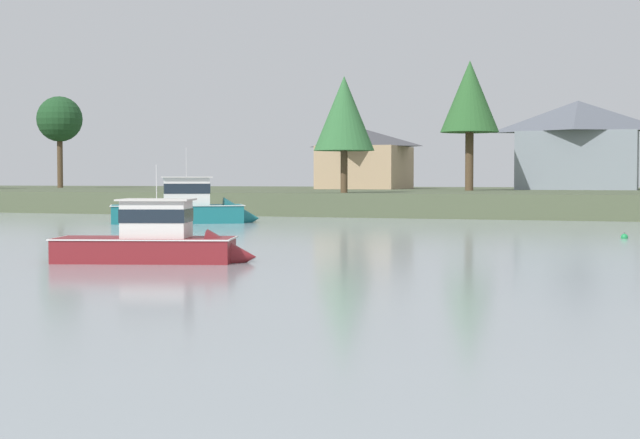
% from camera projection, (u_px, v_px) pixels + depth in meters
% --- Properties ---
extents(far_shore_bank, '(250.22, 52.42, 1.79)m').
position_uv_depth(far_shore_bank, '(488.00, 199.00, 94.31)').
color(far_shore_bank, '#4C563D').
rests_on(far_shore_bank, ground).
extents(cruiser_teal, '(9.88, 7.46, 6.05)m').
position_uv_depth(cruiser_teal, '(193.00, 212.00, 63.38)').
color(cruiser_teal, '#196B70').
rests_on(cruiser_teal, ground).
extents(cruiser_maroon, '(7.36, 4.02, 4.17)m').
position_uv_depth(cruiser_maroon, '(165.00, 247.00, 33.87)').
color(cruiser_maroon, maroon).
rests_on(cruiser_maroon, ground).
extents(mooring_buoy_green, '(0.34, 0.34, 0.40)m').
position_uv_depth(mooring_buoy_green, '(624.00, 237.00, 47.04)').
color(mooring_buoy_green, '#1E8C47').
rests_on(mooring_buoy_green, ground).
extents(shore_tree_inland_b, '(5.29, 5.29, 11.73)m').
position_uv_depth(shore_tree_inland_b, '(470.00, 98.00, 87.33)').
color(shore_tree_inland_b, brown).
rests_on(shore_tree_inland_b, far_shore_bank).
extents(shore_tree_center_left, '(4.69, 4.69, 8.99)m').
position_uv_depth(shore_tree_center_left, '(344.00, 114.00, 74.51)').
color(shore_tree_center_left, brown).
rests_on(shore_tree_center_left, far_shore_bank).
extents(shore_tree_far_left, '(5.25, 5.25, 10.59)m').
position_uv_depth(shore_tree_far_left, '(60.00, 120.00, 112.14)').
color(shore_tree_far_left, brown).
rests_on(shore_tree_far_left, far_shore_bank).
extents(cottage_eastern, '(8.87, 9.94, 6.25)m').
position_uv_depth(cottage_eastern, '(365.00, 158.00, 101.89)').
color(cottage_eastern, tan).
rests_on(cottage_eastern, far_shore_bank).
extents(cottage_hillside, '(12.15, 7.23, 8.66)m').
position_uv_depth(cottage_hillside, '(578.00, 144.00, 94.34)').
color(cottage_hillside, gray).
rests_on(cottage_hillside, far_shore_bank).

